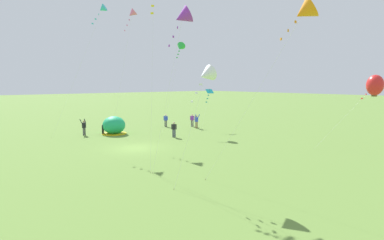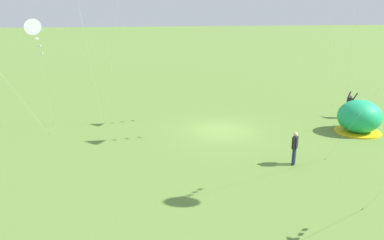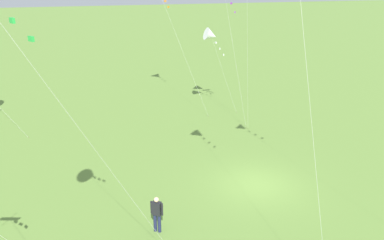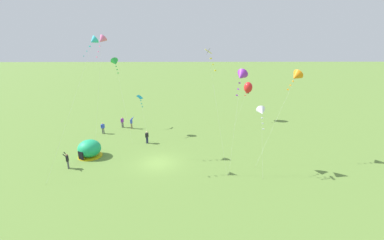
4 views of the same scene
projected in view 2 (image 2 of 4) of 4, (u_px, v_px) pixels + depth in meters
name	position (u px, v px, depth m)	size (l,w,h in m)	color
ground_plane	(221.00, 131.00, 24.19)	(300.00, 300.00, 0.00)	olive
popup_tent	(359.00, 117.00, 23.60)	(2.81, 2.81, 2.10)	#1EAD6B
person_arms_raised	(350.00, 105.00, 26.70)	(0.58, 0.70, 1.89)	#4C4C51
person_watching_sky	(295.00, 147.00, 18.64)	(0.42, 0.49, 1.72)	#1E2347
kite_white	(35.00, 29.00, 21.79)	(0.96, 2.95, 7.03)	silver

